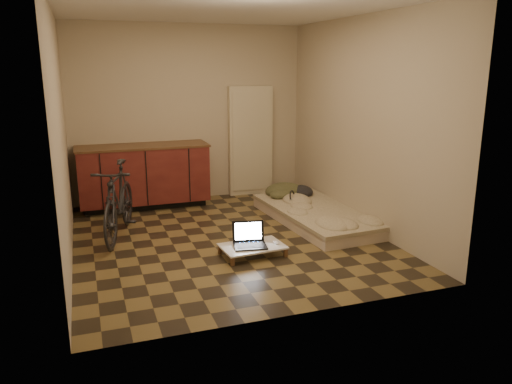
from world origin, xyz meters
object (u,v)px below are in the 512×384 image
object	(u,v)px
bicycle	(118,197)
lap_desk	(252,247)
laptop	(249,241)
futon	(317,215)

from	to	relation	value
bicycle	lap_desk	xyz separation A→B (m)	(1.30, -1.09, -0.40)
laptop	futon	bearing A→B (deg)	44.48
futon	laptop	bearing A→B (deg)	-149.44
bicycle	futon	bearing A→B (deg)	11.00
bicycle	laptop	size ratio (longest dim) A/B	3.88
futon	laptop	xyz separation A→B (m)	(-1.23, -0.84, 0.07)
bicycle	futon	xyz separation A→B (m)	(2.50, -0.23, -0.41)
lap_desk	laptop	xyz separation A→B (m)	(-0.03, 0.02, 0.06)
bicycle	lap_desk	world-z (taller)	bicycle
futon	laptop	size ratio (longest dim) A/B	5.32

